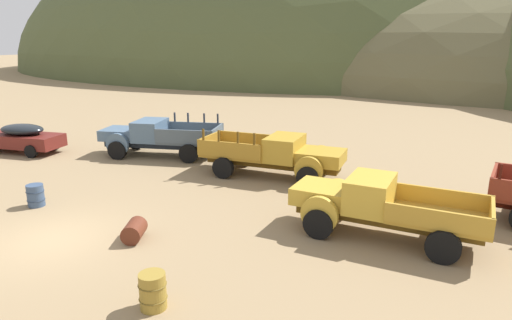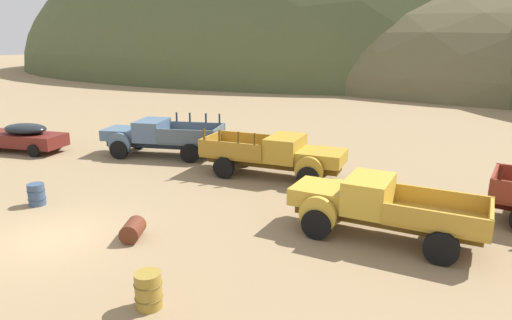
% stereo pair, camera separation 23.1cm
% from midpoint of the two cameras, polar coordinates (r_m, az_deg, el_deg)
% --- Properties ---
extents(ground_plane, '(300.00, 300.00, 0.00)m').
position_cam_midpoint_polar(ground_plane, '(15.56, -24.17, -9.09)').
color(ground_plane, '#937A56').
extents(hill_distant, '(110.78, 70.40, 52.33)m').
position_cam_midpoint_polar(hill_distant, '(88.43, 1.84, 11.32)').
color(hill_distant, '#4C5633').
rests_on(hill_distant, ground).
extents(car_oxblood, '(5.30, 2.78, 1.57)m').
position_cam_midpoint_polar(car_oxblood, '(27.83, -27.58, 2.65)').
color(car_oxblood, maroon).
rests_on(car_oxblood, ground).
extents(truck_chalk_blue, '(6.59, 4.01, 2.16)m').
position_cam_midpoint_polar(truck_chalk_blue, '(24.38, -12.51, 2.93)').
color(truck_chalk_blue, '#262D39').
rests_on(truck_chalk_blue, ground).
extents(truck_mustard, '(6.58, 3.10, 2.16)m').
position_cam_midpoint_polar(truck_mustard, '(19.97, 3.75, 0.57)').
color(truck_mustard, '#593D12').
rests_on(truck_mustard, ground).
extents(truck_faded_yellow, '(5.98, 2.53, 1.89)m').
position_cam_midpoint_polar(truck_faded_yellow, '(14.55, 14.90, -5.60)').
color(truck_faded_yellow, brown).
rests_on(truck_faded_yellow, ground).
extents(oil_drum_foreground, '(0.96, 1.10, 0.61)m').
position_cam_midpoint_polar(oil_drum_foreground, '(14.56, -14.95, -8.58)').
color(oil_drum_foreground, '#5B2819').
rests_on(oil_drum_foreground, ground).
extents(oil_drum_by_truck, '(0.64, 0.64, 0.83)m').
position_cam_midpoint_polar(oil_drum_by_truck, '(18.63, -25.80, -3.96)').
color(oil_drum_by_truck, '#384C6B').
rests_on(oil_drum_by_truck, ground).
extents(oil_drum_spare, '(0.66, 0.66, 0.88)m').
position_cam_midpoint_polar(oil_drum_spare, '(11.02, -12.90, -15.83)').
color(oil_drum_spare, olive).
rests_on(oil_drum_spare, ground).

